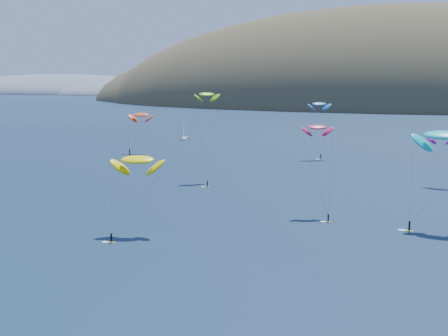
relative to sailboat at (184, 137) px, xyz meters
The scene contains 10 objects.
island 365.57m from the sailboat, 74.90° to the left, with size 730.00×300.00×210.00m.
headland 666.22m from the sailboat, 125.78° to the left, with size 460.00×250.00×60.00m.
sailboat is the anchor object (origin of this frame).
kitesurfer_1 50.79m from the sailboat, 87.75° to the right, with size 9.85×8.49×17.40m.
kitesurfer_2 166.43m from the sailboat, 71.17° to the right, with size 10.77×12.64×17.06m.
kitesurfer_3 109.07m from the sailboat, 64.52° to the right, with size 8.76×16.05×26.61m.
kitesurfer_4 82.63m from the sailboat, 31.11° to the right, with size 8.99×7.49×21.83m.
kitesurfer_5 174.70m from the sailboat, 51.01° to the right, with size 12.27×9.01×21.87m.
kitesurfer_6 140.18m from the sailboat, 38.05° to the right, with size 10.64×12.31×15.73m.
kitesurfer_9 155.30m from the sailboat, 57.19° to the right, with size 8.39×10.78×20.94m.
Camera 1 is at (51.02, -55.17, 31.25)m, focal length 50.00 mm.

